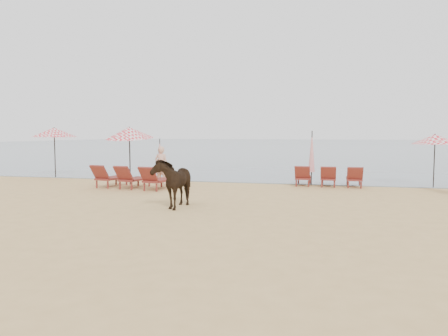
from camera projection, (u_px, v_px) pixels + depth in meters
The scene contains 11 objects.
ground at pixel (174, 230), 10.50m from camera, with size 120.00×120.00×0.00m, color tan.
sea at pixel (313, 145), 87.92m from camera, with size 160.00×140.00×0.06m, color #51606B.
lounger_cluster_left at pixel (132, 177), 18.22m from camera, with size 3.29×2.25×0.67m.
lounger_cluster_right at pixel (328, 177), 18.92m from camera, with size 2.81×1.67×0.62m.
umbrella_open_left_a at pixel (54, 132), 22.68m from camera, with size 2.30×2.30×2.62m.
umbrella_open_left_b at pixel (129, 133), 19.54m from camera, with size 2.11×2.15×2.70m.
umbrella_open_right at pixel (435, 139), 18.44m from camera, with size 1.87×1.87×2.29m.
umbrella_closed_left at pixel (160, 155), 20.65m from camera, with size 0.25×0.25×2.06m.
umbrella_closed_right at pixel (312, 152), 19.37m from camera, with size 0.29×0.29×2.42m.
cow at pixel (174, 182), 13.66m from camera, with size 0.84×1.85×1.56m, color black.
beachgoer_left at pixel (161, 165), 19.57m from camera, with size 0.63×0.42×1.74m, color tan.
Camera 1 is at (3.64, -9.76, 2.32)m, focal length 35.00 mm.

